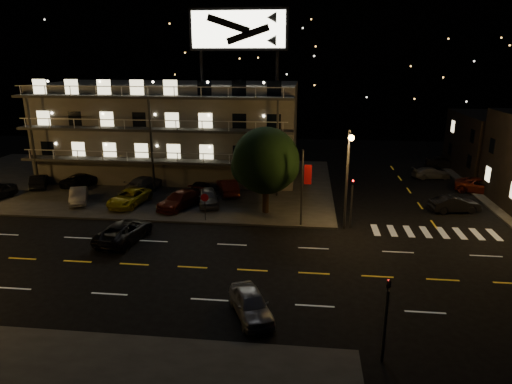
# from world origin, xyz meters

# --- Properties ---
(ground) EXTENTS (140.00, 140.00, 0.00)m
(ground) POSITION_xyz_m (0.00, 0.00, 0.00)
(ground) COLOR black
(ground) RESTS_ON ground
(curb_nw) EXTENTS (44.00, 24.00, 0.15)m
(curb_nw) POSITION_xyz_m (-14.00, 20.00, 0.07)
(curb_nw) COLOR #343432
(curb_nw) RESTS_ON ground
(motel) EXTENTS (28.00, 13.80, 18.10)m
(motel) POSITION_xyz_m (-9.94, 23.88, 5.34)
(motel) COLOR gray
(motel) RESTS_ON ground
(hill_backdrop) EXTENTS (120.00, 25.00, 24.00)m
(hill_backdrop) POSITION_xyz_m (-5.94, 68.78, 11.55)
(hill_backdrop) COLOR black
(hill_backdrop) RESTS_ON ground
(streetlight_nc) EXTENTS (0.44, 1.92, 8.00)m
(streetlight_nc) POSITION_xyz_m (8.50, 7.94, 4.96)
(streetlight_nc) COLOR #2D2D30
(streetlight_nc) RESTS_ON ground
(signal_nw) EXTENTS (0.20, 0.27, 4.60)m
(signal_nw) POSITION_xyz_m (9.00, 8.50, 2.57)
(signal_nw) COLOR #2D2D30
(signal_nw) RESTS_ON ground
(signal_sw) EXTENTS (0.20, 0.27, 4.60)m
(signal_sw) POSITION_xyz_m (9.00, -8.50, 2.57)
(signal_sw) COLOR #2D2D30
(signal_sw) RESTS_ON ground
(banner_north) EXTENTS (0.83, 0.16, 6.40)m
(banner_north) POSITION_xyz_m (5.09, 8.40, 3.43)
(banner_north) COLOR #2D2D30
(banner_north) RESTS_ON ground
(stop_sign) EXTENTS (0.91, 0.11, 2.61)m
(stop_sign) POSITION_xyz_m (-3.00, 8.57, 1.71)
(stop_sign) COLOR #2D2D30
(stop_sign) RESTS_ON ground
(tree) EXTENTS (6.00, 5.77, 7.55)m
(tree) POSITION_xyz_m (1.79, 11.20, 4.64)
(tree) COLOR black
(tree) RESTS_ON curb_nw
(lot_car_1) EXTENTS (2.98, 4.42, 1.38)m
(lot_car_1) POSITION_xyz_m (-15.86, 11.93, 0.84)
(lot_car_1) COLOR gray
(lot_car_1) RESTS_ON curb_nw
(lot_car_2) EXTENTS (3.19, 5.45, 1.43)m
(lot_car_2) POSITION_xyz_m (-10.87, 11.82, 0.86)
(lot_car_2) COLOR gold
(lot_car_2) RESTS_ON curb_nw
(lot_car_3) EXTENTS (3.99, 5.45, 1.47)m
(lot_car_3) POSITION_xyz_m (-6.01, 11.61, 0.88)
(lot_car_3) COLOR #5A190C
(lot_car_3) RESTS_ON curb_nw
(lot_car_4) EXTENTS (2.93, 4.74, 1.51)m
(lot_car_4) POSITION_xyz_m (-3.66, 12.70, 0.90)
(lot_car_4) COLOR gray
(lot_car_4) RESTS_ON curb_nw
(lot_car_5) EXTENTS (3.08, 4.44, 1.39)m
(lot_car_5) POSITION_xyz_m (-22.51, 16.47, 0.84)
(lot_car_5) COLOR black
(lot_car_5) RESTS_ON curb_nw
(lot_car_6) EXTENTS (3.77, 5.41, 1.37)m
(lot_car_6) POSITION_xyz_m (-18.15, 17.50, 0.84)
(lot_car_6) COLOR black
(lot_car_6) RESTS_ON curb_nw
(lot_car_7) EXTENTS (3.33, 5.39, 1.46)m
(lot_car_7) POSITION_xyz_m (-11.06, 16.77, 0.88)
(lot_car_7) COLOR gray
(lot_car_7) RESTS_ON curb_nw
(lot_car_8) EXTENTS (1.56, 3.64, 1.23)m
(lot_car_8) POSITION_xyz_m (-5.33, 16.32, 0.76)
(lot_car_8) COLOR black
(lot_car_8) RESTS_ON curb_nw
(lot_car_9) EXTENTS (3.10, 4.95, 1.54)m
(lot_car_9) POSITION_xyz_m (-2.40, 16.17, 0.92)
(lot_car_9) COLOR #5A190C
(lot_car_9) RESTS_ON curb_nw
(side_car_0) EXTENTS (4.57, 2.28, 1.44)m
(side_car_0) POSITION_xyz_m (18.61, 13.55, 0.72)
(side_car_0) COLOR black
(side_car_0) RESTS_ON ground
(side_car_1) EXTENTS (5.88, 4.23, 1.49)m
(side_car_1) POSITION_xyz_m (23.26, 19.97, 0.74)
(side_car_1) COLOR #5A190C
(side_car_1) RESTS_ON ground
(side_car_2) EXTENTS (4.51, 2.45, 1.24)m
(side_car_2) POSITION_xyz_m (19.52, 25.40, 0.62)
(side_car_2) COLOR gray
(side_car_2) RESTS_ON ground
(side_car_3) EXTENTS (4.54, 2.33, 1.48)m
(side_car_3) POSITION_xyz_m (22.32, 30.77, 0.74)
(side_car_3) COLOR black
(side_car_3) RESTS_ON ground
(road_car_east) EXTENTS (3.17, 4.52, 1.43)m
(road_car_east) POSITION_xyz_m (2.56, -5.36, 0.71)
(road_car_east) COLOR gray
(road_car_east) RESTS_ON ground
(road_car_west) EXTENTS (3.35, 5.81, 1.52)m
(road_car_west) POSITION_xyz_m (-8.19, 3.89, 0.76)
(road_car_west) COLOR black
(road_car_west) RESTS_ON ground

